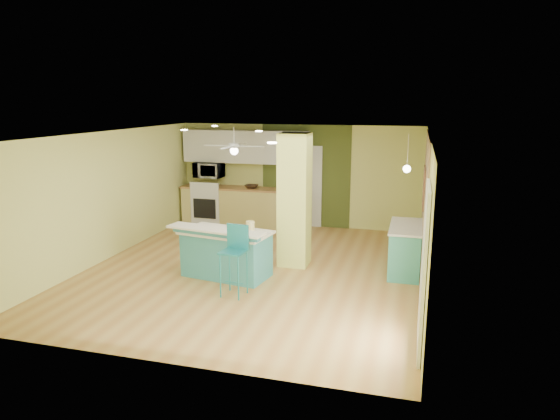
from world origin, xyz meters
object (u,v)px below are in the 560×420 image
object	(u,v)px
bar_stool	(235,249)
canister	(250,226)
peninsula	(226,252)
side_counter	(405,249)
fruit_bowl	(251,187)

from	to	relation	value
bar_stool	canister	world-z (taller)	bar_stool
bar_stool	peninsula	bearing A→B (deg)	128.18
side_counter	fruit_bowl	size ratio (longest dim) A/B	4.07
fruit_bowl	canister	distance (m)	3.71
fruit_bowl	peninsula	bearing A→B (deg)	-78.41
peninsula	fruit_bowl	distance (m)	3.78
side_counter	canister	distance (m)	2.85
bar_stool	side_counter	size ratio (longest dim) A/B	0.84
bar_stool	canister	bearing A→B (deg)	99.61
bar_stool	fruit_bowl	size ratio (longest dim) A/B	3.44
side_counter	fruit_bowl	bearing A→B (deg)	145.90
fruit_bowl	bar_stool	bearing A→B (deg)	-74.64
bar_stool	side_counter	bearing A→B (deg)	41.49
peninsula	bar_stool	distance (m)	0.93
fruit_bowl	canister	size ratio (longest dim) A/B	1.90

